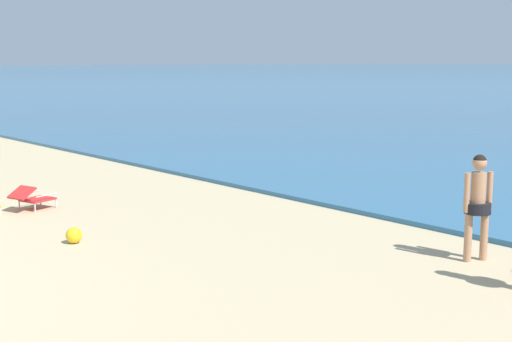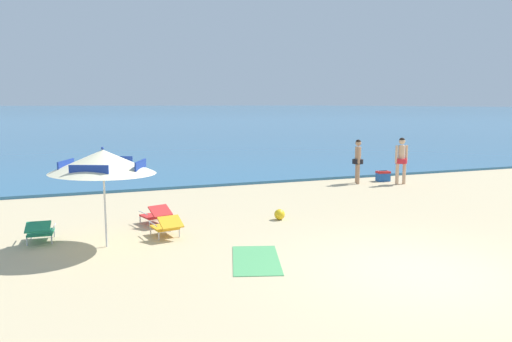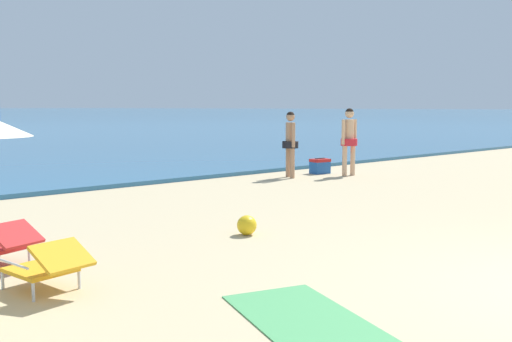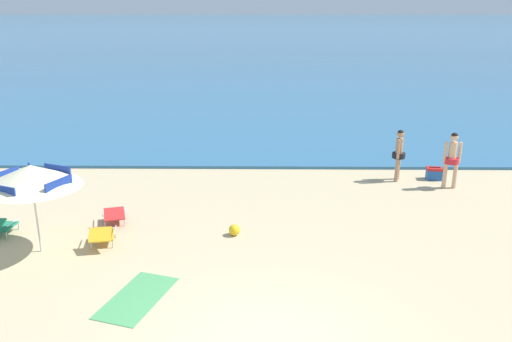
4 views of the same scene
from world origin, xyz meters
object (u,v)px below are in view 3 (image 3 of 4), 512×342
object	(u,v)px
lounge_chair_beside_umbrella	(48,265)
lounge_chair_facing_sea	(1,243)
person_standing_beside	(349,137)
beach_towel	(310,322)
person_standing_near_shore	(290,140)
beach_ball	(247,225)
cooler_box	(320,166)

from	to	relation	value
lounge_chair_beside_umbrella	lounge_chair_facing_sea	distance (m)	1.23
person_standing_beside	lounge_chair_beside_umbrella	bearing A→B (deg)	-156.25
beach_towel	person_standing_near_shore	bearing A→B (deg)	46.52
person_standing_near_shore	beach_towel	size ratio (longest dim) A/B	0.93
lounge_chair_beside_umbrella	person_standing_near_shore	bearing A→B (deg)	31.24
person_standing_near_shore	beach_ball	xyz separation A→B (m)	(-5.08, -4.31, -0.83)
person_standing_near_shore	beach_ball	size ratio (longest dim) A/B	5.98
person_standing_near_shore	beach_ball	distance (m)	6.71
person_standing_near_shore	cooler_box	size ratio (longest dim) A/B	3.16
cooler_box	beach_ball	distance (m)	7.71
lounge_chair_beside_umbrella	person_standing_near_shore	distance (m)	9.55
lounge_chair_facing_sea	person_standing_beside	size ratio (longest dim) A/B	0.57
beach_ball	beach_towel	xyz separation A→B (m)	(-1.73, -2.87, -0.13)
lounge_chair_facing_sea	beach_towel	xyz separation A→B (m)	(1.40, -3.46, -0.27)
lounge_chair_facing_sea	beach_towel	world-z (taller)	lounge_chair_facing_sea
beach_ball	cooler_box	bearing A→B (deg)	34.96
lounge_chair_facing_sea	beach_towel	bearing A→B (deg)	-68.03
lounge_chair_facing_sea	person_standing_near_shore	bearing A→B (deg)	24.36
person_standing_near_shore	person_standing_beside	distance (m)	1.61
lounge_chair_facing_sea	beach_ball	bearing A→B (deg)	-10.74
person_standing_near_shore	beach_ball	world-z (taller)	person_standing_near_shore
person_standing_beside	beach_towel	xyz separation A→B (m)	(-8.24, -6.45, -1.02)
person_standing_near_shore	beach_towel	world-z (taller)	person_standing_near_shore
lounge_chair_beside_umbrella	lounge_chair_facing_sea	bearing A→B (deg)	92.65
lounge_chair_facing_sea	cooler_box	bearing A→B (deg)	22.05
lounge_chair_beside_umbrella	person_standing_beside	size ratio (longest dim) A/B	0.55
beach_ball	lounge_chair_facing_sea	bearing A→B (deg)	169.26
person_standing_near_shore	beach_towel	xyz separation A→B (m)	(-6.80, -7.17, -0.97)
person_standing_beside	beach_ball	xyz separation A→B (m)	(-6.51, -3.58, -0.88)
lounge_chair_beside_umbrella	beach_towel	distance (m)	2.62
lounge_chair_facing_sea	person_standing_beside	world-z (taller)	person_standing_beside
lounge_chair_facing_sea	beach_ball	xyz separation A→B (m)	(3.12, -0.59, -0.13)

